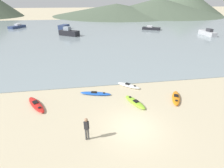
# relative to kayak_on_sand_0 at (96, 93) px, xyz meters

# --- Properties ---
(ground_plane) EXTENTS (400.00, 400.00, 0.00)m
(ground_plane) POSITION_rel_kayak_on_sand_0_xyz_m (2.37, -5.45, -0.12)
(ground_plane) COLOR #C6B793
(bay_water) EXTENTS (160.00, 70.00, 0.06)m
(bay_water) POSITION_rel_kayak_on_sand_0_xyz_m (2.37, 36.79, -0.09)
(bay_water) COLOR gray
(bay_water) RESTS_ON ground_plane
(far_hill_midleft) EXTENTS (72.54, 72.54, 6.14)m
(far_hill_midleft) POSITION_rel_kayak_on_sand_0_xyz_m (19.38, 92.94, 2.95)
(far_hill_midleft) COLOR #4C5B47
(far_hill_midleft) RESTS_ON ground_plane
(far_hill_midright) EXTENTS (72.98, 72.98, 9.06)m
(far_hill_midright) POSITION_rel_kayak_on_sand_0_xyz_m (45.20, 93.35, 4.41)
(far_hill_midright) COLOR #4C5B47
(far_hill_midright) RESTS_ON ground_plane
(far_hill_right) EXTENTS (44.14, 44.14, 14.41)m
(far_hill_right) POSITION_rel_kayak_on_sand_0_xyz_m (63.45, 95.77, 7.08)
(far_hill_right) COLOR #4C5B47
(far_hill_right) RESTS_ON ground_plane
(kayak_on_sand_0) EXTENTS (3.17, 1.45, 0.29)m
(kayak_on_sand_0) POSITION_rel_kayak_on_sand_0_xyz_m (0.00, 0.00, 0.00)
(kayak_on_sand_0) COLOR blue
(kayak_on_sand_0) RESTS_ON ground_plane
(kayak_on_sand_1) EXTENTS (1.72, 2.78, 0.36)m
(kayak_on_sand_1) POSITION_rel_kayak_on_sand_0_xyz_m (3.44, -2.25, 0.03)
(kayak_on_sand_1) COLOR #8CCC2D
(kayak_on_sand_1) RESTS_ON ground_plane
(kayak_on_sand_2) EXTENTS (1.91, 2.83, 0.36)m
(kayak_on_sand_2) POSITION_rel_kayak_on_sand_0_xyz_m (7.53, -2.15, 0.03)
(kayak_on_sand_2) COLOR orange
(kayak_on_sand_2) RESTS_ON ground_plane
(kayak_on_sand_3) EXTENTS (2.48, 2.32, 0.33)m
(kayak_on_sand_3) POSITION_rel_kayak_on_sand_0_xyz_m (3.71, 1.19, 0.02)
(kayak_on_sand_3) COLOR white
(kayak_on_sand_3) RESTS_ON ground_plane
(kayak_on_sand_4) EXTENTS (2.34, 3.23, 0.34)m
(kayak_on_sand_4) POSITION_rel_kayak_on_sand_0_xyz_m (-5.42, -1.23, 0.02)
(kayak_on_sand_4) COLOR red
(kayak_on_sand_4) RESTS_ON ground_plane
(person_near_foreground) EXTENTS (0.36, 0.28, 1.76)m
(person_near_foreground) POSITION_rel_kayak_on_sand_0_xyz_m (-1.02, -6.14, 0.89)
(person_near_foreground) COLOR #4C4C4C
(person_near_foreground) RESTS_ON ground_plane
(moored_boat_0) EXTENTS (1.72, 5.97, 1.75)m
(moored_boat_0) POSITION_rel_kayak_on_sand_0_xyz_m (31.23, 26.68, 0.55)
(moored_boat_0) COLOR #B2B2B7
(moored_boat_0) RESTS_ON bay_water
(moored_boat_1) EXTENTS (4.57, 5.78, 1.30)m
(moored_boat_1) POSITION_rel_kayak_on_sand_0_xyz_m (-21.90, 48.12, 0.39)
(moored_boat_1) COLOR navy
(moored_boat_1) RESTS_ON bay_water
(moored_boat_2) EXTENTS (5.45, 4.69, 2.18)m
(moored_boat_2) POSITION_rel_kayak_on_sand_0_xyz_m (-4.41, 32.06, 0.70)
(moored_boat_2) COLOR black
(moored_boat_2) RESTS_ON bay_water
(moored_boat_3) EXTENTS (5.60, 4.42, 1.19)m
(moored_boat_3) POSITION_rel_kayak_on_sand_0_xyz_m (20.04, 37.84, 0.35)
(moored_boat_3) COLOR black
(moored_boat_3) RESTS_ON bay_water
(moored_boat_4) EXTENTS (3.39, 4.45, 1.31)m
(moored_boat_4) POSITION_rel_kayak_on_sand_0_xyz_m (-6.63, 43.41, 0.59)
(moored_boat_4) COLOR navy
(moored_boat_4) RESTS_ON bay_water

